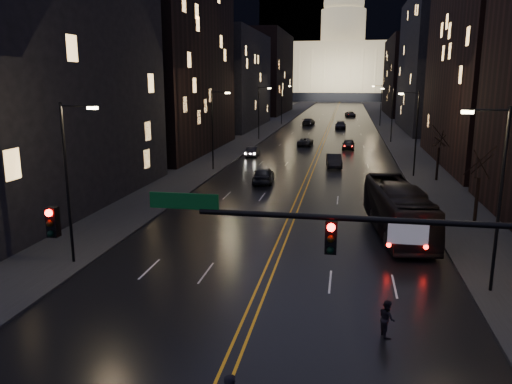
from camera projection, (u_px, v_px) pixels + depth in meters
The scene contains 34 objects.
road at pixel (334, 116), 141.31m from camera, with size 20.00×320.00×0.02m, color black.
sidewalk_left at pixel (285, 115), 143.74m from camera, with size 8.00×320.00×0.16m, color black.
sidewalk_right at pixel (384, 117), 138.85m from camera, with size 8.00×320.00×0.16m, color black.
center_line at pixel (334, 116), 141.31m from camera, with size 0.62×320.00×0.01m, color orange.
building_left_near at pixel (26, 68), 38.91m from camera, with size 12.00×28.00×22.00m, color black.
building_left_mid at pixel (168, 51), 68.96m from camera, with size 12.00×30.00×28.00m, color black.
building_left_far at pixel (231, 80), 106.30m from camera, with size 12.00×34.00×20.00m, color black.
building_left_dist at pixel (266, 73), 151.93m from camera, with size 12.00×40.00×24.00m, color black.
building_right_tall at pixel (505, 0), 56.68m from camera, with size 12.00×30.00×38.00m, color black.
building_right_mid at pixel (438, 65), 98.31m from camera, with size 12.00×34.00×26.00m, color black.
building_right_dist at pixel (409, 77), 144.82m from camera, with size 12.00×40.00×22.00m, color black.
mountain_ridge at pixel (403, 2), 359.92m from camera, with size 520.00×60.00×130.00m, color black.
capitol at pixel (342, 65), 252.69m from camera, with size 90.00×50.00×58.50m.
traffic_signal at pixel (414, 258), 14.39m from camera, with size 17.29×0.45×7.00m.
streetlamp_right_near at pixel (497, 191), 23.14m from camera, with size 2.13×0.25×9.00m.
streetlamp_left_near at pixel (70, 175), 26.92m from camera, with size 2.13×0.25×9.00m.
streetlamp_right_mid at pixel (415, 129), 51.93m from camera, with size 2.13×0.25×9.00m.
streetlamp_left_mid at pixel (214, 126), 55.71m from camera, with size 2.13×0.25×9.00m.
streetlamp_right_far at pixel (391, 112), 80.72m from camera, with size 2.13×0.25×9.00m.
streetlamp_left_far at pixel (260, 110), 84.50m from camera, with size 2.13×0.25×9.00m.
streetlamp_right_dist at pixel (380, 103), 109.51m from camera, with size 2.13×0.25×9.00m.
streetlamp_left_dist at pixel (282, 102), 113.29m from camera, with size 2.13×0.25×9.00m.
tree_right_mid at pixel (480, 163), 34.40m from camera, with size 2.40×2.40×6.65m.
tree_right_far at pixel (440, 137), 49.75m from camera, with size 2.40×2.40×6.65m.
bus at pixel (398, 209), 33.36m from camera, with size 2.77×11.83×3.30m, color black.
oncoming_car_a at pixel (263, 175), 49.91m from camera, with size 1.96×4.87×1.66m, color black.
oncoming_car_b at pixel (253, 152), 67.01m from camera, with size 1.42×4.08×1.35m, color black.
oncoming_car_c at pixel (305, 141), 78.32m from camera, with size 2.13×4.62×1.29m, color black.
oncoming_car_d at pixel (309, 122), 113.26m from camera, with size 2.24×5.52×1.60m, color black.
receding_car_a at pixel (334, 161), 58.86m from camera, with size 1.66×4.76×1.57m, color black.
receding_car_b at pixel (348, 144), 73.90m from camera, with size 1.80×4.47×1.52m, color black.
receding_car_c at pixel (340, 125), 104.13m from camera, with size 2.22×5.45×1.58m, color black.
receding_car_d at pixel (350, 114), 137.96m from camera, with size 2.52×5.46×1.52m, color black.
pedestrian_b at pixel (387, 318), 20.04m from camera, with size 0.75×0.41×1.54m, color black.
Camera 1 is at (3.84, -14.22, 10.14)m, focal length 35.00 mm.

